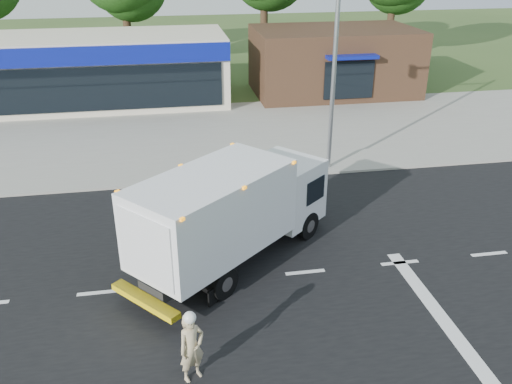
% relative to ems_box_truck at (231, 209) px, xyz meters
% --- Properties ---
extents(ground, '(120.00, 120.00, 0.00)m').
position_rel_ems_box_truck_xyz_m(ground, '(2.08, -0.94, -1.85)').
color(ground, '#385123').
rests_on(ground, ground).
extents(road_asphalt, '(60.00, 14.00, 0.02)m').
position_rel_ems_box_truck_xyz_m(road_asphalt, '(2.08, -0.94, -1.85)').
color(road_asphalt, black).
rests_on(road_asphalt, ground).
extents(sidewalk, '(60.00, 2.40, 0.12)m').
position_rel_ems_box_truck_xyz_m(sidewalk, '(2.08, 7.26, -1.79)').
color(sidewalk, gray).
rests_on(sidewalk, ground).
extents(parking_apron, '(60.00, 9.00, 0.02)m').
position_rel_ems_box_truck_xyz_m(parking_apron, '(2.08, 13.06, -1.84)').
color(parking_apron, gray).
rests_on(parking_apron, ground).
extents(lane_markings, '(55.20, 7.00, 0.01)m').
position_rel_ems_box_truck_xyz_m(lane_markings, '(3.43, -2.29, -1.83)').
color(lane_markings, silver).
rests_on(lane_markings, road_asphalt).
extents(ems_box_truck, '(6.91, 6.44, 3.21)m').
position_rel_ems_box_truck_xyz_m(ems_box_truck, '(0.00, 0.00, 0.00)').
color(ems_box_truck, black).
rests_on(ems_box_truck, ground).
extents(emergency_worker, '(0.75, 0.66, 1.83)m').
position_rel_ems_box_truck_xyz_m(emergency_worker, '(-1.51, -4.63, -0.95)').
color(emergency_worker, tan).
rests_on(emergency_worker, ground).
extents(retail_strip_mall, '(18.00, 6.20, 4.00)m').
position_rel_ems_box_truck_xyz_m(retail_strip_mall, '(-6.92, 18.99, 0.16)').
color(retail_strip_mall, beige).
rests_on(retail_strip_mall, ground).
extents(brown_storefront, '(10.00, 6.70, 4.00)m').
position_rel_ems_box_truck_xyz_m(brown_storefront, '(9.08, 19.04, 0.15)').
color(brown_storefront, '#382316').
rests_on(brown_storefront, ground).
extents(traffic_signal_pole, '(3.51, 0.25, 8.00)m').
position_rel_ems_box_truck_xyz_m(traffic_signal_pole, '(4.43, 6.66, 3.07)').
color(traffic_signal_pole, gray).
rests_on(traffic_signal_pole, ground).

